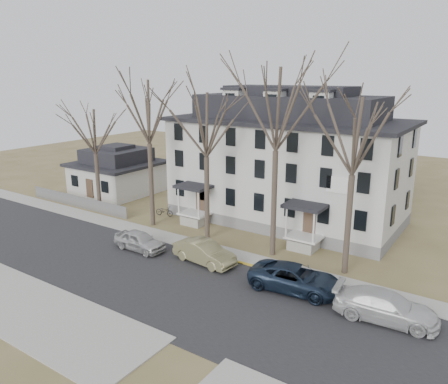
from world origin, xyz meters
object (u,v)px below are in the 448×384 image
Objects in this scene: tree_bungalow at (94,128)px; tree_mid_left at (206,120)px; bicycle_left at (164,211)px; car_silver at (140,241)px; tree_mid_right at (355,131)px; small_house at (118,173)px; car_tan at (204,253)px; boarding_house at (287,162)px; tree_center at (277,103)px; car_white at (386,307)px; tree_far_left at (148,107)px; car_navy at (295,279)px.

tree_mid_left is at bearing 0.00° from tree_bungalow.
car_silver is at bearing -160.85° from bicycle_left.
tree_mid_right is (11.50, 0.00, 0.00)m from tree_mid_left.
car_tan is at bearing -27.54° from small_house.
boarding_house is 10.39m from tree_center.
tree_mid_right is at bearing -12.27° from small_house.
tree_mid_right reaches higher than car_silver.
car_white reaches higher than car_silver.
tree_mid_left is at bearing 0.00° from tree_far_left.
car_silver is (10.21, -4.92, -7.39)m from tree_bungalow.
tree_mid_right reaches higher than car_tan.
tree_mid_left is 1.18× the size of tree_bungalow.
tree_far_left reaches higher than car_navy.
car_navy is at bearing -84.89° from car_tan.
car_silver reaches higher than bicycle_left.
car_navy is (3.81, -4.25, -10.28)m from tree_center.
bicycle_left is (6.25, 2.38, -7.64)m from tree_bungalow.
car_white is (32.31, -10.82, -1.45)m from small_house.
tree_bungalow is 1.87× the size of car_navy.
boarding_house is 11.32× the size of bicycle_left.
tree_far_left is 2.49× the size of car_white.
tree_bungalow is at bearing 180.00° from tree_center.
small_house is 19.53m from tree_mid_left.
tree_mid_left is 6.93× the size of bicycle_left.
boarding_house is 13.12m from tree_far_left.
tree_mid_left is 10.52m from car_silver.
tree_far_left reaches higher than tree_bungalow.
tree_far_left is at bearing 71.88° from car_white.
tree_mid_left is at bearing -118.75° from bicycle_left.
car_tan is at bearing -133.65° from bicycle_left.
car_tan reaches higher than bicycle_left.
tree_mid_right is at bearing 0.00° from tree_mid_left.
tree_bungalow is at bearing 81.91° from car_tan.
boarding_house reaches higher than car_navy.
tree_mid_right is 6.93× the size of bicycle_left.
bicycle_left is (-3.96, 7.30, -0.25)m from car_silver.
tree_mid_left reaches higher than car_tan.
car_white is (9.31, -4.62, -10.28)m from tree_center.
tree_mid_right is at bearing 0.00° from tree_far_left.
tree_mid_right is 2.31× the size of car_white.
tree_mid_right is at bearing -26.91° from car_navy.
car_tan is (15.71, -4.08, -7.32)m from tree_bungalow.
car_silver is 0.78× the size of car_white.
tree_mid_right is 2.63× the size of car_tan.
tree_center is 2.67× the size of car_white.
tree_mid_right is 9.92m from car_navy.
tree_center reaches higher than boarding_house.
tree_mid_left is at bearing 61.30° from car_navy.
car_tan is (-3.29, -4.08, -10.29)m from tree_center.
boarding_house is at bearing 110.20° from tree_center.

